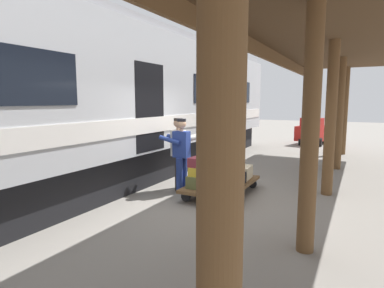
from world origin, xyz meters
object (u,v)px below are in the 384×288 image
(train_car, at_px, (101,103))
(suitcase_olive_duffel, at_px, (200,181))
(suitcase_black_hardshell, at_px, (233,178))
(suitcase_brown_leather, at_px, (224,161))
(suitcase_cream_canvas, at_px, (241,172))
(porter_in_overalls, at_px, (181,153))
(suitcase_gray_aluminum, at_px, (231,169))
(baggage_tug, at_px, (312,132))
(suitcase_burgundy_valise, at_px, (200,162))
(porter_by_door, at_px, (179,151))
(luggage_cart, at_px, (222,184))
(suitcase_orange_carryall, at_px, (223,184))
(suitcase_navy_fabric, at_px, (221,170))
(suitcase_yellow_case, at_px, (200,171))
(suitcase_maroon_trunk, at_px, (211,177))
(suitcase_tan_vintage, at_px, (224,171))

(train_car, xyz_separation_m, suitcase_olive_duffel, (-2.83, 0.11, -1.66))
(suitcase_black_hardshell, relative_size, suitcase_brown_leather, 1.08)
(suitcase_cream_canvas, distance_m, porter_in_overalls, 1.52)
(suitcase_gray_aluminum, distance_m, baggage_tug, 9.88)
(suitcase_burgundy_valise, bearing_deg, porter_by_door, -32.92)
(train_car, xyz_separation_m, luggage_cart, (-3.09, -0.47, -1.82))
(suitcase_orange_carryall, bearing_deg, porter_by_door, -21.10)
(suitcase_navy_fabric, distance_m, porter_in_overalls, 1.17)
(suitcase_black_hardshell, height_order, suitcase_yellow_case, suitcase_yellow_case)
(porter_in_overalls, bearing_deg, suitcase_burgundy_valise, 152.95)
(suitcase_maroon_trunk, height_order, suitcase_brown_leather, suitcase_brown_leather)
(suitcase_yellow_case, distance_m, baggage_tug, 10.49)
(luggage_cart, relative_size, suitcase_navy_fabric, 4.45)
(porter_by_door, bearing_deg, baggage_tug, -99.77)
(suitcase_tan_vintage, relative_size, porter_in_overalls, 0.23)
(suitcase_black_hardshell, bearing_deg, suitcase_navy_fabric, -47.93)
(suitcase_olive_duffel, xyz_separation_m, suitcase_brown_leather, (-0.55, 0.00, 0.48))
(train_car, distance_m, suitcase_yellow_case, 3.18)
(suitcase_brown_leather, bearing_deg, suitcase_yellow_case, -0.18)
(suitcase_maroon_trunk, bearing_deg, porter_in_overalls, 21.30)
(suitcase_tan_vintage, xyz_separation_m, suitcase_brown_leather, (-0.00, -0.01, 0.21))
(suitcase_brown_leather, bearing_deg, suitcase_maroon_trunk, -46.68)
(suitcase_burgundy_valise, xyz_separation_m, porter_by_door, (0.82, -0.53, 0.11))
(suitcase_black_hardshell, relative_size, suitcase_burgundy_valise, 1.21)
(porter_by_door, bearing_deg, luggage_cart, -176.45)
(luggage_cart, distance_m, suitcase_maroon_trunk, 0.29)
(suitcase_tan_vintage, distance_m, porter_by_door, 1.47)
(suitcase_cream_canvas, distance_m, baggage_tug, 9.30)
(suitcase_tan_vintage, bearing_deg, suitcase_navy_fabric, -64.82)
(train_car, xyz_separation_m, suitcase_burgundy_valise, (-2.84, 0.13, -1.24))
(suitcase_maroon_trunk, height_order, suitcase_tan_vintage, suitcase_tan_vintage)
(suitcase_black_hardshell, bearing_deg, suitcase_cream_canvas, -90.00)
(suitcase_cream_canvas, bearing_deg, suitcase_maroon_trunk, 47.93)
(suitcase_maroon_trunk, bearing_deg, suitcase_yellow_case, 90.74)
(suitcase_cream_canvas, height_order, baggage_tug, baggage_tug)
(train_car, height_order, suitcase_gray_aluminum, train_car)
(suitcase_navy_fabric, bearing_deg, suitcase_black_hardshell, 132.07)
(suitcase_brown_leather, bearing_deg, suitcase_black_hardshell, -87.45)
(suitcase_navy_fabric, distance_m, suitcase_brown_leather, 1.36)
(luggage_cart, xyz_separation_m, suitcase_maroon_trunk, (0.26, -0.00, 0.14))
(suitcase_olive_duffel, xyz_separation_m, suitcase_gray_aluminum, (-0.49, -0.57, 0.21))
(suitcase_cream_canvas, relative_size, suitcase_burgundy_valise, 1.39)
(suitcase_navy_fabric, distance_m, suitcase_maroon_trunk, 0.58)
(porter_in_overalls, height_order, baggage_tug, porter_in_overalls)
(suitcase_gray_aluminum, bearing_deg, suitcase_cream_canvas, -93.15)
(suitcase_orange_carryall, relative_size, porter_by_door, 0.33)
(suitcase_navy_fabric, bearing_deg, suitcase_burgundy_valise, 90.83)
(suitcase_cream_canvas, xyz_separation_m, suitcase_black_hardshell, (0.00, 0.58, -0.02))
(suitcase_brown_leather, xyz_separation_m, porter_in_overalls, (1.20, -0.33, 0.04))
(suitcase_brown_leather, bearing_deg, porter_by_door, -20.84)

